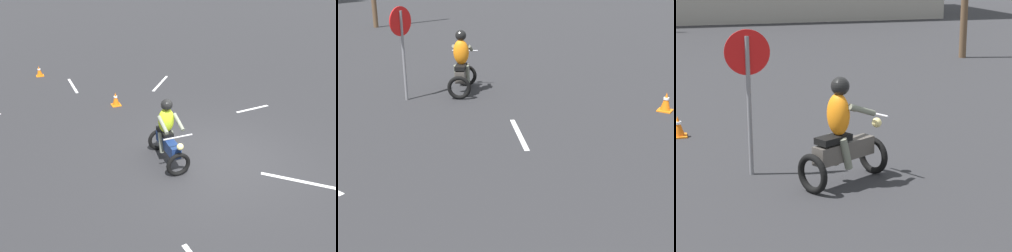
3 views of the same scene
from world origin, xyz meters
TOP-DOWN VIEW (x-y plane):
  - motorcycle_rider_background at (7.71, 8.55)m, footprint 1.51×1.21m
  - stop_sign at (6.43, 9.36)m, footprint 0.70×0.08m
  - traffic_cone_near_right at (8.99, 3.60)m, footprint 0.32×0.32m
  - lane_stripe_ne at (5.87, 5.72)m, footprint 1.40×1.22m

SIDE VIEW (x-z plane):
  - lane_stripe_ne at x=5.87m, z-range 0.00..0.01m
  - traffic_cone_near_right at x=8.99m, z-range -0.01..0.44m
  - motorcycle_rider_background at x=7.71m, z-range -0.10..1.56m
  - stop_sign at x=6.43m, z-range 0.48..2.78m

